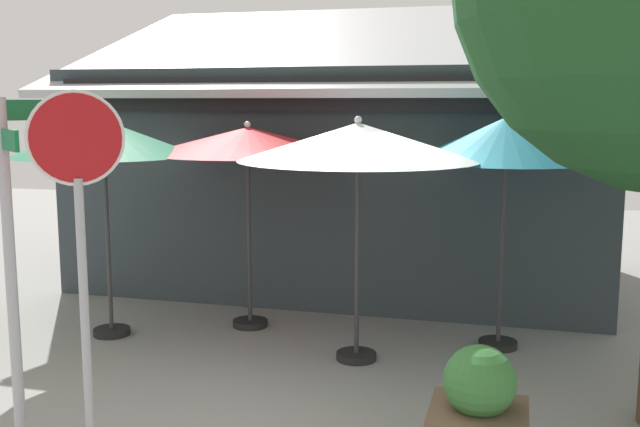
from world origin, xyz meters
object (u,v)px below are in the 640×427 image
street_sign_post (8,238)px  sidewalk_planter (478,418)px  patio_umbrella_forest_green_left (103,140)px  patio_umbrella_teal_far_right (505,141)px  patio_umbrella_ivory_right (358,143)px  patio_umbrella_crimson_center (248,142)px  stop_sign (80,211)px

street_sign_post → sidewalk_planter: bearing=9.0°
patio_umbrella_forest_green_left → patio_umbrella_teal_far_right: 4.61m
patio_umbrella_forest_green_left → patio_umbrella_ivory_right: 3.06m
street_sign_post → patio_umbrella_crimson_center: bearing=79.8°
patio_umbrella_teal_far_right → sidewalk_planter: size_ratio=2.71×
patio_umbrella_forest_green_left → patio_umbrella_ivory_right: size_ratio=1.00×
stop_sign → patio_umbrella_forest_green_left: (-1.51, 2.84, 0.38)m
patio_umbrella_ivory_right → sidewalk_planter: (1.43, -2.19, -1.94)m
patio_umbrella_forest_green_left → sidewalk_planter: patio_umbrella_forest_green_left is taller
patio_umbrella_forest_green_left → sidewalk_planter: 5.38m
patio_umbrella_teal_far_right → stop_sign: bearing=-130.2°
patio_umbrella_crimson_center → patio_umbrella_ivory_right: bearing=-28.4°
patio_umbrella_forest_green_left → patio_umbrella_crimson_center: patio_umbrella_forest_green_left is taller
patio_umbrella_crimson_center → patio_umbrella_teal_far_right: patio_umbrella_teal_far_right is taller
street_sign_post → stop_sign: size_ratio=0.98×
sidewalk_planter → patio_umbrella_ivory_right: bearing=123.1°
street_sign_post → patio_umbrella_forest_green_left: (-0.85, 2.84, 0.62)m
patio_umbrella_teal_far_right → street_sign_post: bearing=-135.8°
street_sign_post → patio_umbrella_crimson_center: size_ratio=1.11×
patio_umbrella_forest_green_left → patio_umbrella_ivory_right: bearing=-1.4°
stop_sign → patio_umbrella_teal_far_right: bearing=49.8°
patio_umbrella_crimson_center → sidewalk_planter: patio_umbrella_crimson_center is taller
patio_umbrella_teal_far_right → sidewalk_planter: patio_umbrella_teal_far_right is taller
sidewalk_planter → stop_sign: bearing=-169.0°
patio_umbrella_forest_green_left → patio_umbrella_ivory_right: (3.06, -0.07, 0.01)m
stop_sign → patio_umbrella_teal_far_right: stop_sign is taller
street_sign_post → patio_umbrella_teal_far_right: bearing=44.2°
patio_umbrella_crimson_center → patio_umbrella_ivory_right: patio_umbrella_ivory_right is taller
street_sign_post → patio_umbrella_teal_far_right: (3.69, 3.59, 0.63)m
patio_umbrella_forest_green_left → stop_sign: bearing=-62.1°
patio_umbrella_ivory_right → patio_umbrella_crimson_center: bearing=151.6°
street_sign_post → stop_sign: 0.70m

